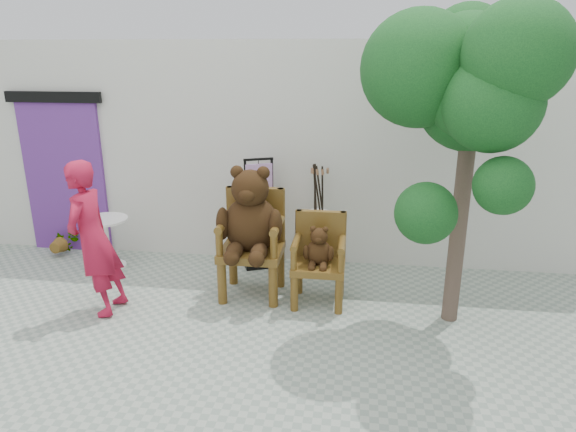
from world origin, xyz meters
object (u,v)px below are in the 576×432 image
(display_stand, at_px, (260,225))
(tree, at_px, (465,83))
(chair_big, at_px, (251,224))
(stool_bucket, at_px, (318,224))
(person, at_px, (93,239))
(chair_small, at_px, (319,253))
(cafe_table, at_px, (107,237))

(display_stand, distance_m, tree, 3.27)
(chair_big, distance_m, stool_bucket, 1.18)
(chair_big, height_order, tree, tree)
(display_stand, xyz_separation_m, stool_bucket, (0.80, 0.00, 0.06))
(person, relative_size, display_stand, 1.15)
(chair_small, bearing_deg, cafe_table, 168.35)
(chair_big, bearing_deg, stool_bucket, 50.91)
(chair_big, bearing_deg, person, -158.41)
(person, height_order, tree, tree)
(display_stand, bearing_deg, tree, -52.58)
(chair_small, distance_m, stool_bucket, 0.97)
(chair_big, distance_m, chair_small, 0.87)
(chair_small, xyz_separation_m, cafe_table, (-2.94, 0.61, -0.17))
(chair_big, relative_size, cafe_table, 2.28)
(chair_small, height_order, tree, tree)
(tree, bearing_deg, chair_big, 170.30)
(display_stand, relative_size, tree, 0.45)
(cafe_table, height_order, stool_bucket, stool_bucket)
(person, bearing_deg, chair_small, 105.48)
(tree, bearing_deg, person, -175.91)
(person, relative_size, cafe_table, 2.47)
(person, distance_m, stool_bucket, 2.84)
(person, distance_m, cafe_table, 1.35)
(person, relative_size, tree, 0.52)
(chair_small, bearing_deg, tree, -12.44)
(person, height_order, stool_bucket, person)
(display_stand, bearing_deg, cafe_table, 166.30)
(chair_big, distance_m, cafe_table, 2.24)
(person, xyz_separation_m, tree, (3.85, 0.28, 1.69))
(chair_small, xyz_separation_m, stool_bucket, (-0.09, 0.96, 0.03))
(chair_big, xyz_separation_m, display_stand, (-0.07, 0.89, -0.32))
(chair_small, relative_size, tree, 0.32)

